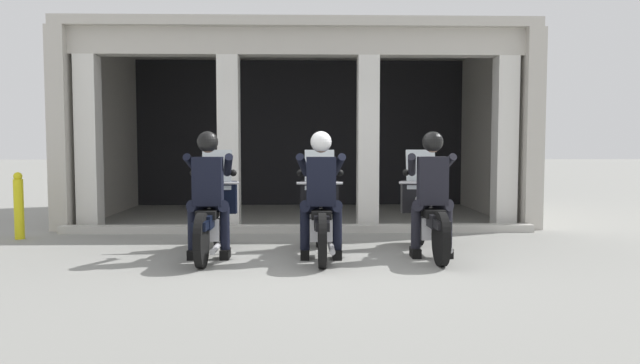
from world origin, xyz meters
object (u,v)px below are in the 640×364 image
(motorcycle_left, at_px, (212,216))
(police_officer_center, at_px, (321,184))
(police_officer_right, at_px, (432,183))
(motorcycle_right, at_px, (427,215))
(motorcycle_center, at_px, (320,216))
(bollard_kerbside, at_px, (19,206))
(police_officer_left, at_px, (208,184))

(motorcycle_left, bearing_deg, police_officer_center, -16.98)
(police_officer_right, bearing_deg, police_officer_center, -173.93)
(motorcycle_left, bearing_deg, motorcycle_right, -3.12)
(motorcycle_center, distance_m, bollard_kerbside, 4.68)
(motorcycle_center, bearing_deg, motorcycle_right, 5.06)
(motorcycle_left, height_order, police_officer_right, police_officer_right)
(motorcycle_center, height_order, motorcycle_right, same)
(motorcycle_left, distance_m, police_officer_center, 1.50)
(motorcycle_right, relative_size, police_officer_right, 1.29)
(motorcycle_right, bearing_deg, police_officer_left, -170.56)
(bollard_kerbside, bearing_deg, police_officer_center, -20.03)
(motorcycle_left, bearing_deg, bollard_kerbside, 153.55)
(motorcycle_center, xyz_separation_m, police_officer_center, (-0.00, -0.28, 0.44))
(police_officer_center, height_order, bollard_kerbside, police_officer_center)
(motorcycle_right, height_order, police_officer_right, police_officer_right)
(motorcycle_center, distance_m, police_officer_right, 1.47)
(police_officer_center, relative_size, police_officer_right, 1.00)
(motorcycle_left, height_order, police_officer_center, police_officer_center)
(police_officer_center, bearing_deg, police_officer_left, -179.81)
(motorcycle_left, bearing_deg, police_officer_left, -93.85)
(police_officer_right, bearing_deg, motorcycle_right, 92.91)
(police_officer_left, distance_m, motorcycle_right, 2.84)
(police_officer_left, bearing_deg, motorcycle_center, 6.00)
(motorcycle_right, bearing_deg, bollard_kerbside, 170.89)
(motorcycle_left, bearing_deg, police_officer_right, -8.93)
(police_officer_center, distance_m, police_officer_right, 1.40)
(police_officer_left, bearing_deg, motorcycle_right, 2.68)
(motorcycle_center, height_order, police_officer_right, police_officer_right)
(police_officer_left, relative_size, bollard_kerbside, 1.58)
(police_officer_center, relative_size, motorcycle_right, 0.78)
(police_officer_right, distance_m, bollard_kerbside, 6.09)
(police_officer_right, bearing_deg, bollard_kerbside, 168.27)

